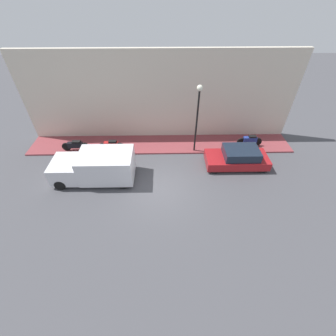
% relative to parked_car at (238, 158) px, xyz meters
% --- Properties ---
extents(ground_plane, '(60.00, 60.00, 0.00)m').
position_rel_parked_car_xyz_m(ground_plane, '(-2.11, 5.12, -0.63)').
color(ground_plane, '#47474C').
extents(sidewalk, '(2.34, 19.28, 0.11)m').
position_rel_parked_car_xyz_m(sidewalk, '(2.46, 5.12, -0.58)').
color(sidewalk, brown).
rests_on(sidewalk, ground_plane).
extents(building_facade, '(0.30, 19.28, 6.37)m').
position_rel_parked_car_xyz_m(building_facade, '(3.78, 5.12, 2.55)').
color(building_facade, beige).
rests_on(building_facade, ground_plane).
extents(parked_car, '(1.78, 4.06, 1.33)m').
position_rel_parked_car_xyz_m(parked_car, '(0.00, 0.00, 0.00)').
color(parked_car, maroon).
rests_on(parked_car, ground_plane).
extents(delivery_van, '(2.10, 4.91, 1.87)m').
position_rel_parked_car_xyz_m(delivery_van, '(-1.09, 9.08, 0.32)').
color(delivery_van, silver).
rests_on(delivery_van, ground_plane).
extents(motorcycle_black, '(0.30, 1.95, 0.79)m').
position_rel_parked_car_xyz_m(motorcycle_black, '(1.76, 11.19, -0.09)').
color(motorcycle_black, black).
rests_on(motorcycle_black, sidewalk).
extents(motorcycle_blue, '(0.30, 1.82, 0.86)m').
position_rel_parked_car_xyz_m(motorcycle_blue, '(2.09, -1.44, -0.06)').
color(motorcycle_blue, navy).
rests_on(motorcycle_blue, sidewalk).
extents(motorcycle_red, '(0.30, 1.86, 0.83)m').
position_rel_parked_car_xyz_m(motorcycle_red, '(1.69, 8.62, -0.08)').
color(motorcycle_red, '#B21E1E').
rests_on(motorcycle_red, sidewalk).
extents(streetlamp, '(0.37, 0.37, 4.77)m').
position_rel_parked_car_xyz_m(streetlamp, '(1.60, 2.68, 2.75)').
color(streetlamp, black).
rests_on(streetlamp, sidewalk).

